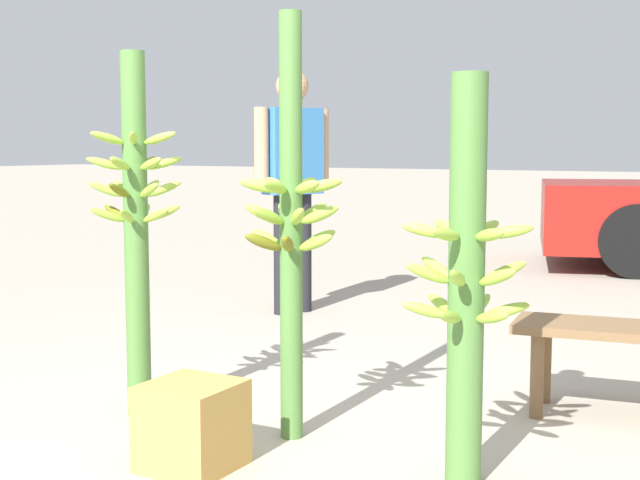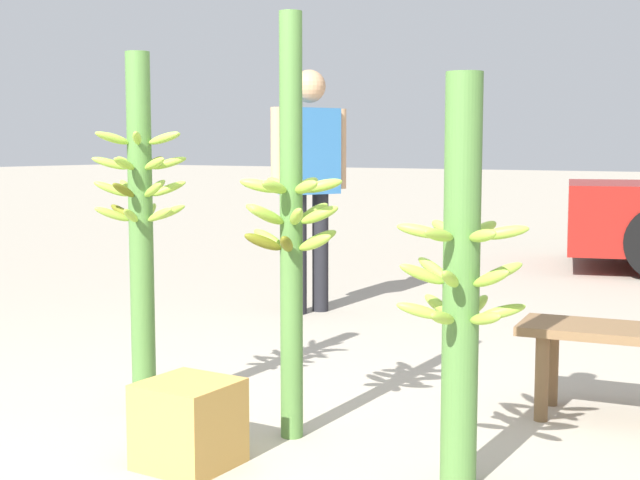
% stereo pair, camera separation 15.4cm
% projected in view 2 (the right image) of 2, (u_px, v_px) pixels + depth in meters
% --- Properties ---
extents(ground_plane, '(80.00, 80.00, 0.00)m').
position_uv_depth(ground_plane, '(232.00, 457.00, 3.44)').
color(ground_plane, '#A89E8C').
extents(banana_stalk_left, '(0.42, 0.42, 1.61)m').
position_uv_depth(banana_stalk_left, '(141.00, 223.00, 3.94)').
color(banana_stalk_left, '#4C7A38').
rests_on(banana_stalk_left, ground_plane).
extents(banana_stalk_center, '(0.42, 0.42, 1.73)m').
position_uv_depth(banana_stalk_center, '(291.00, 224.00, 3.60)').
color(banana_stalk_center, '#4C7A38').
rests_on(banana_stalk_center, ground_plane).
extents(banana_stalk_right, '(0.45, 0.46, 1.45)m').
position_uv_depth(banana_stalk_right, '(461.00, 281.00, 3.09)').
color(banana_stalk_right, '#4C7A38').
rests_on(banana_stalk_right, ground_plane).
extents(vendor_person, '(0.34, 0.61, 1.73)m').
position_uv_depth(vendor_person, '(309.00, 168.00, 6.33)').
color(vendor_person, black).
rests_on(vendor_person, ground_plane).
extents(produce_crate, '(0.32, 0.32, 0.32)m').
position_uv_depth(produce_crate, '(189.00, 424.00, 3.34)').
color(produce_crate, '#C69347').
rests_on(produce_crate, ground_plane).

